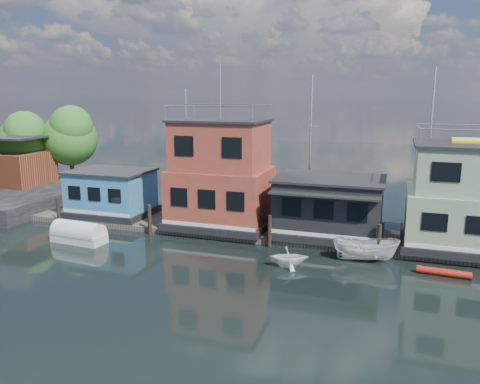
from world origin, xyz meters
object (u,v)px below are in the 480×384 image
(houseboat_dark, at_px, (329,206))
(red_kayak, at_px, (444,272))
(houseboat_red, at_px, (221,176))
(motorboat, at_px, (366,249))
(houseboat_green, at_px, (474,200))
(tarp_runabout, at_px, (79,234))
(dinghy_white, at_px, (289,257))
(houseboat_blue, at_px, (111,193))

(houseboat_dark, height_order, red_kayak, houseboat_dark)
(houseboat_red, height_order, red_kayak, houseboat_red)
(red_kayak, bearing_deg, motorboat, 171.82)
(houseboat_green, distance_m, red_kayak, 5.99)
(red_kayak, bearing_deg, tarp_runabout, -171.57)
(houseboat_green, bearing_deg, tarp_runabout, -166.65)
(houseboat_green, relative_size, dinghy_white, 3.56)
(red_kayak, distance_m, tarp_runabout, 23.45)
(houseboat_dark, relative_size, houseboat_green, 0.88)
(dinghy_white, bearing_deg, red_kayak, -99.37)
(houseboat_green, relative_size, motorboat, 2.13)
(dinghy_white, relative_size, tarp_runabout, 0.59)
(motorboat, distance_m, red_kayak, 4.51)
(houseboat_dark, xyz_separation_m, red_kayak, (7.14, -4.59, -2.21))
(houseboat_dark, height_order, houseboat_green, houseboat_green)
(houseboat_green, bearing_deg, red_kayak, -111.93)
(dinghy_white, bearing_deg, houseboat_blue, 51.46)
(houseboat_dark, xyz_separation_m, houseboat_green, (9.00, 0.02, 1.13))
(houseboat_dark, xyz_separation_m, tarp_runabout, (-16.26, -5.97, -1.83))
(houseboat_red, bearing_deg, red_kayak, -16.93)
(motorboat, bearing_deg, houseboat_blue, 76.89)
(houseboat_red, bearing_deg, houseboat_blue, -180.00)
(houseboat_blue, bearing_deg, houseboat_dark, -0.06)
(tarp_runabout, bearing_deg, houseboat_green, 18.15)
(red_kayak, bearing_deg, houseboat_red, 168.12)
(houseboat_green, xyz_separation_m, tarp_runabout, (-25.26, -5.99, -2.97))
(houseboat_blue, xyz_separation_m, houseboat_red, (9.50, 0.00, 1.90))
(houseboat_green, xyz_separation_m, motorboat, (-6.22, -3.58, -2.79))
(motorboat, bearing_deg, houseboat_green, -63.13)
(houseboat_red, height_order, tarp_runabout, houseboat_red)
(houseboat_blue, relative_size, houseboat_green, 0.76)
(houseboat_green, relative_size, tarp_runabout, 2.11)
(houseboat_blue, xyz_separation_m, motorboat, (20.28, -3.58, -1.44))
(houseboat_dark, relative_size, red_kayak, 2.57)
(motorboat, distance_m, tarp_runabout, 19.19)
(dinghy_white, xyz_separation_m, red_kayak, (8.63, 1.34, -0.41))
(dinghy_white, xyz_separation_m, tarp_runabout, (-14.77, -0.05, -0.04))
(houseboat_dark, bearing_deg, tarp_runabout, -159.83)
(houseboat_blue, height_order, houseboat_dark, houseboat_dark)
(dinghy_white, distance_m, tarp_runabout, 14.77)
(houseboat_blue, bearing_deg, houseboat_red, 0.00)
(houseboat_blue, distance_m, tarp_runabout, 6.33)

